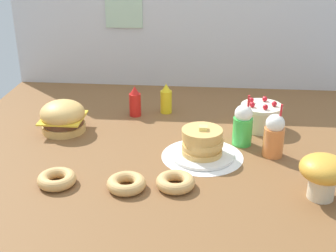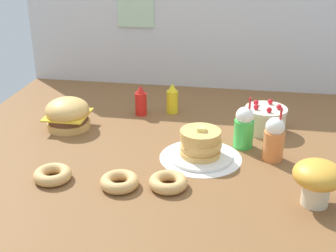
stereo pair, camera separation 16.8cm
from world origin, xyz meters
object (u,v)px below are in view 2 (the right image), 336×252
at_px(orange_float_cup, 274,139).
at_px(donut_chocolate, 120,181).
at_px(donut_pink_glaze, 53,174).
at_px(pancake_stack, 201,145).
at_px(cream_soda_cup, 244,128).
at_px(donut_vanilla, 168,182).
at_px(mustard_bottle, 172,99).
at_px(layer_cake, 265,119).
at_px(burger, 68,114).
at_px(ketchup_bottle, 141,101).
at_px(mushroom_stool, 318,179).

distance_m(orange_float_cup, donut_chocolate, 0.79).
bearing_deg(donut_pink_glaze, pancake_stack, 26.97).
bearing_deg(cream_soda_cup, donut_vanilla, -124.33).
height_order(mustard_bottle, donut_pink_glaze, mustard_bottle).
xyz_separation_m(layer_cake, cream_soda_cup, (-0.12, -0.22, 0.04)).
distance_m(burger, orange_float_cup, 1.16).
height_order(burger, layer_cake, burger).
relative_size(layer_cake, mustard_bottle, 1.25).
distance_m(ketchup_bottle, cream_soda_cup, 0.72).
bearing_deg(donut_chocolate, cream_soda_cup, 43.06).
height_order(orange_float_cup, donut_vanilla, orange_float_cup).
height_order(layer_cake, cream_soda_cup, cream_soda_cup).
bearing_deg(cream_soda_cup, donut_pink_glaze, -150.09).
distance_m(ketchup_bottle, donut_chocolate, 0.85).
xyz_separation_m(burger, ketchup_bottle, (0.37, 0.26, 0.00)).
bearing_deg(donut_vanilla, orange_float_cup, 36.71).
relative_size(cream_soda_cup, donut_chocolate, 1.61).
xyz_separation_m(pancake_stack, orange_float_cup, (0.36, 0.04, 0.04)).
xyz_separation_m(pancake_stack, donut_vanilla, (-0.11, -0.31, -0.04)).
relative_size(donut_vanilla, mushroom_stool, 0.85).
xyz_separation_m(burger, mustard_bottle, (0.55, 0.33, 0.00)).
height_order(layer_cake, mushroom_stool, mushroom_stool).
bearing_deg(layer_cake, pancake_stack, -130.28).
bearing_deg(donut_pink_glaze, mustard_bottle, 65.60).
bearing_deg(cream_soda_cup, orange_float_cup, -39.04).
xyz_separation_m(cream_soda_cup, orange_float_cup, (0.15, -0.12, 0.00)).
bearing_deg(orange_float_cup, donut_pink_glaze, -159.66).
bearing_deg(donut_chocolate, layer_cake, 47.89).
distance_m(cream_soda_cup, donut_pink_glaze, 0.99).
xyz_separation_m(pancake_stack, cream_soda_cup, (0.21, 0.16, 0.04)).
distance_m(burger, donut_chocolate, 0.75).
distance_m(layer_cake, donut_pink_glaze, 1.21).
bearing_deg(donut_chocolate, mustard_bottle, 84.24).
distance_m(pancake_stack, ketchup_bottle, 0.66).
bearing_deg(layer_cake, mustard_bottle, 161.18).
distance_m(pancake_stack, donut_chocolate, 0.47).
bearing_deg(orange_float_cup, ketchup_bottle, 148.90).
bearing_deg(mustard_bottle, pancake_stack, -67.83).
bearing_deg(pancake_stack, mushroom_stool, -33.02).
distance_m(burger, pancake_stack, 0.83).
bearing_deg(layer_cake, donut_vanilla, -122.37).
xyz_separation_m(layer_cake, orange_float_cup, (0.03, -0.34, 0.04)).
xyz_separation_m(burger, cream_soda_cup, (1.00, -0.08, 0.03)).
bearing_deg(cream_soda_cup, burger, 175.20).
height_order(ketchup_bottle, mushroom_stool, mushroom_stool).
xyz_separation_m(ketchup_bottle, donut_vanilla, (0.31, -0.82, -0.06)).
bearing_deg(pancake_stack, donut_pink_glaze, -153.03).
relative_size(pancake_stack, orange_float_cup, 1.13).
distance_m(donut_pink_glaze, mushroom_stool, 1.16).
bearing_deg(ketchup_bottle, orange_float_cup, -31.10).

